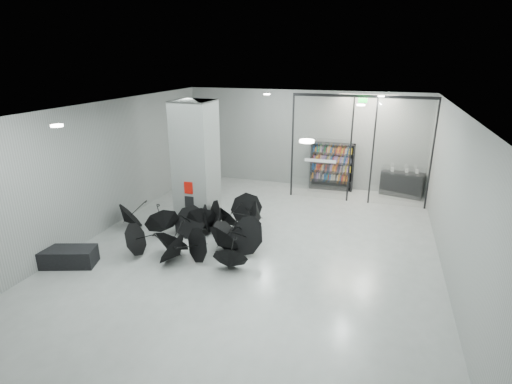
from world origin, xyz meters
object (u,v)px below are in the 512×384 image
(column, at_px, (196,163))
(shop_counter, at_px, (402,184))
(bench, at_px, (67,257))
(bookshelf, at_px, (332,167))
(umbrella_cluster, at_px, (205,233))

(column, relative_size, shop_counter, 2.50)
(bench, relative_size, shop_counter, 0.93)
(bookshelf, bearing_deg, column, -130.53)
(bench, height_order, shop_counter, shop_counter)
(column, relative_size, umbrella_cluster, 0.70)
(umbrella_cluster, bearing_deg, bookshelf, 65.10)
(column, distance_m, umbrella_cluster, 2.43)
(column, bearing_deg, umbrella_cluster, -58.61)
(column, height_order, umbrella_cluster, column)
(bench, distance_m, umbrella_cluster, 3.75)
(column, bearing_deg, bookshelf, 51.24)
(bookshelf, bearing_deg, shop_counter, -0.75)
(bookshelf, bearing_deg, umbrella_cluster, -116.68)
(bench, distance_m, bookshelf, 10.42)
(column, bearing_deg, shop_counter, 35.97)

